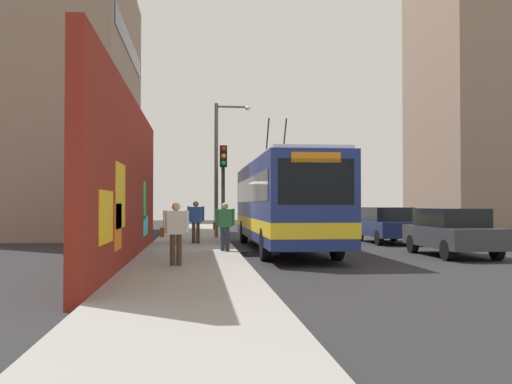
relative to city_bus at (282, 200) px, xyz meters
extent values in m
plane|color=#232326|center=(-0.57, 1.80, -1.86)|extent=(80.00, 80.00, 0.00)
cube|color=gray|center=(-0.57, 3.40, -1.79)|extent=(48.00, 3.20, 0.15)
cube|color=maroon|center=(-4.21, 5.15, 0.55)|extent=(14.71, 0.30, 4.82)
cube|color=green|center=(-0.94, 4.99, 0.01)|extent=(0.81, 0.02, 1.29)
cube|color=#33D8E5|center=(-0.49, 4.99, -0.91)|extent=(1.55, 0.02, 0.67)
cube|color=orange|center=(-7.59, 4.99, -0.66)|extent=(1.12, 0.02, 1.07)
cube|color=yellow|center=(-9.29, 4.99, -0.39)|extent=(1.71, 0.02, 1.06)
cube|color=yellow|center=(-7.19, 4.99, 0.06)|extent=(1.65, 0.02, 1.54)
cube|color=gray|center=(11.87, 11.00, 5.59)|extent=(13.77, 7.90, 14.90)
cube|color=black|center=(11.87, 7.03, 2.54)|extent=(11.70, 0.04, 1.10)
cube|color=black|center=(11.87, 7.03, 5.74)|extent=(11.70, 0.04, 1.10)
cube|color=black|center=(11.87, 7.03, 8.94)|extent=(11.70, 0.04, 1.10)
cube|color=gray|center=(12.52, -15.20, 6.49)|extent=(8.57, 8.32, 16.71)
cube|color=navy|center=(0.01, 0.00, -0.02)|extent=(12.06, 2.46, 2.78)
cube|color=silver|center=(0.01, 0.00, 1.43)|extent=(11.57, 2.26, 0.12)
cube|color=yellow|center=(0.01, 0.00, -0.86)|extent=(12.08, 2.48, 0.44)
cube|color=black|center=(-6.00, 0.00, 0.47)|extent=(0.04, 2.09, 1.25)
cube|color=black|center=(0.01, 0.00, 0.40)|extent=(11.09, 2.49, 0.89)
cube|color=orange|center=(-5.99, 0.00, 1.12)|extent=(0.06, 1.35, 0.28)
cylinder|color=black|center=(1.81, -0.35, 2.27)|extent=(1.43, 0.06, 2.00)
cylinder|color=black|center=(1.81, 0.35, 2.27)|extent=(1.43, 0.06, 2.00)
cylinder|color=black|center=(-3.85, -1.11, -1.36)|extent=(1.00, 0.28, 1.00)
cylinder|color=black|center=(-3.85, 1.11, -1.36)|extent=(1.00, 0.28, 1.00)
cylinder|color=black|center=(3.86, -1.11, -1.36)|extent=(1.00, 0.28, 1.00)
cylinder|color=black|center=(3.86, 1.11, -1.36)|extent=(1.00, 0.28, 1.00)
cube|color=#38383D|center=(-3.01, -5.20, -1.21)|extent=(4.17, 1.79, 0.66)
cube|color=black|center=(-2.93, -5.20, -0.58)|extent=(2.50, 1.61, 0.60)
cylinder|color=black|center=(-4.39, -6.00, -1.54)|extent=(0.64, 0.22, 0.64)
cylinder|color=black|center=(-4.39, -4.40, -1.54)|extent=(0.64, 0.22, 0.64)
cylinder|color=black|center=(-1.63, -6.00, -1.54)|extent=(0.64, 0.22, 0.64)
cylinder|color=black|center=(-1.63, -4.40, -1.54)|extent=(0.64, 0.22, 0.64)
cube|color=navy|center=(3.35, -5.20, -1.21)|extent=(4.29, 1.85, 0.66)
cube|color=black|center=(3.44, -5.20, -0.58)|extent=(2.58, 1.66, 0.60)
cylinder|color=black|center=(1.94, -6.02, -1.54)|extent=(0.64, 0.22, 0.64)
cylinder|color=black|center=(1.94, -4.38, -1.54)|extent=(0.64, 0.22, 0.64)
cylinder|color=black|center=(4.77, -6.02, -1.54)|extent=(0.64, 0.22, 0.64)
cylinder|color=black|center=(4.77, -4.38, -1.54)|extent=(0.64, 0.22, 0.64)
cylinder|color=#3F3326|center=(1.92, 3.13, -1.29)|extent=(0.14, 0.14, 0.84)
cylinder|color=#3F3326|center=(1.92, 3.30, -1.29)|extent=(0.14, 0.14, 0.84)
cube|color=#264C99|center=(1.92, 3.21, -0.56)|extent=(0.22, 0.49, 0.63)
cylinder|color=#264C99|center=(1.92, 2.92, -0.53)|extent=(0.09, 0.09, 0.60)
cylinder|color=#264C99|center=(1.92, 3.51, -0.53)|extent=(0.09, 0.09, 0.60)
sphere|color=#936B4C|center=(1.92, 3.21, -0.13)|extent=(0.23, 0.23, 0.23)
cube|color=black|center=(1.92, 3.58, -0.82)|extent=(0.14, 0.10, 0.24)
cylinder|color=#2D3F59|center=(-1.83, 2.15, -1.31)|extent=(0.14, 0.14, 0.80)
cylinder|color=#2D3F59|center=(-1.83, 2.31, -1.31)|extent=(0.14, 0.14, 0.80)
cube|color=#338C4C|center=(-1.83, 2.23, -0.61)|extent=(0.22, 0.47, 0.60)
cylinder|color=#338C4C|center=(-1.83, 1.95, -0.58)|extent=(0.09, 0.09, 0.57)
cylinder|color=#338C4C|center=(-1.83, 2.52, -0.58)|extent=(0.09, 0.09, 0.57)
sphere|color=tan|center=(-1.83, 2.23, -0.20)|extent=(0.22, 0.22, 0.22)
cube|color=#593319|center=(-1.83, 2.59, -0.86)|extent=(0.14, 0.10, 0.24)
cylinder|color=#3F3326|center=(-6.23, 3.63, -1.31)|extent=(0.14, 0.14, 0.80)
cylinder|color=#3F3326|center=(-6.23, 3.80, -1.31)|extent=(0.14, 0.14, 0.80)
cube|color=silver|center=(-6.23, 3.71, -0.61)|extent=(0.22, 0.47, 0.60)
cylinder|color=silver|center=(-6.23, 3.43, -0.58)|extent=(0.09, 0.09, 0.57)
cylinder|color=silver|center=(-6.23, 4.00, -0.58)|extent=(0.09, 0.09, 0.57)
sphere|color=tan|center=(-6.23, 3.71, -0.21)|extent=(0.22, 0.22, 0.22)
cube|color=#593319|center=(-6.23, 4.07, -0.86)|extent=(0.14, 0.10, 0.24)
cylinder|color=#2D382D|center=(1.25, 2.15, 0.23)|extent=(0.14, 0.14, 3.88)
cube|color=black|center=(1.03, 2.15, 1.72)|extent=(0.20, 0.28, 0.84)
sphere|color=red|center=(0.92, 2.15, 2.00)|extent=(0.18, 0.18, 0.18)
sphere|color=yellow|center=(0.92, 2.15, 1.72)|extent=(0.18, 0.18, 0.18)
sphere|color=green|center=(0.92, 2.15, 1.44)|extent=(0.18, 0.18, 0.18)
cylinder|color=#4C4C51|center=(6.06, 2.25, 1.49)|extent=(0.18, 0.18, 6.40)
cylinder|color=#4C4C51|center=(6.06, 1.50, 4.54)|extent=(0.10, 1.50, 0.10)
ellipsoid|color=silver|center=(6.06, 0.75, 4.49)|extent=(0.44, 0.28, 0.20)
cylinder|color=black|center=(-1.58, 1.20, -1.86)|extent=(1.76, 1.76, 0.00)
camera|label=1|loc=(-20.81, 3.20, -0.13)|focal=39.50mm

